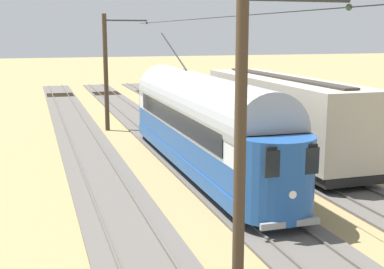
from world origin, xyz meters
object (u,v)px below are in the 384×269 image
at_px(catenary_pole_mid_near, 243,137).
at_px(track_end_bumper, 204,114).
at_px(vintage_streetcar, 201,121).
at_px(catenary_pole_foreground, 107,70).
at_px(boxcar_adjacent, 281,114).

relative_size(catenary_pole_mid_near, track_end_bumper, 4.01).
height_order(vintage_streetcar, catenary_pole_foreground, catenary_pole_foreground).
height_order(vintage_streetcar, boxcar_adjacent, vintage_streetcar).
bearing_deg(catenary_pole_mid_near, vintage_streetcar, -103.31).
height_order(vintage_streetcar, track_end_bumper, vintage_streetcar).
xyz_separation_m(vintage_streetcar, catenary_pole_mid_near, (2.57, 10.86, 1.51)).
bearing_deg(catenary_pole_foreground, track_end_bumper, -164.30).
distance_m(boxcar_adjacent, catenary_pole_foreground, 12.17).
xyz_separation_m(catenary_pole_mid_near, track_end_bumper, (-7.06, -23.75, -3.37)).
height_order(boxcar_adjacent, track_end_bumper, boxcar_adjacent).
bearing_deg(catenary_pole_foreground, vintage_streetcar, 103.26).
xyz_separation_m(boxcar_adjacent, catenary_pole_foreground, (7.05, -9.79, 1.61)).
relative_size(vintage_streetcar, catenary_pole_mid_near, 2.37).
bearing_deg(boxcar_adjacent, catenary_pole_foreground, -54.22).
relative_size(boxcar_adjacent, track_end_bumper, 7.13).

